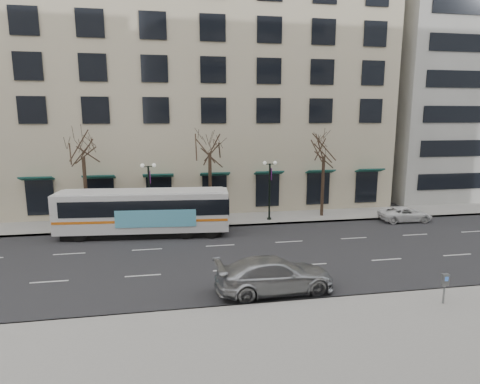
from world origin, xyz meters
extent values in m
plane|color=black|center=(0.00, 0.00, 0.00)|extent=(160.00, 160.00, 0.00)
cube|color=gray|center=(5.00, 9.00, 0.07)|extent=(80.00, 4.00, 0.15)
cube|color=#B9AD8E|center=(-2.00, 21.00, 12.00)|extent=(40.00, 20.00, 24.00)
cube|color=#999993|center=(32.00, 21.00, 17.50)|extent=(25.00, 20.00, 35.00)
cylinder|color=black|center=(-10.00, 8.80, 2.87)|extent=(0.28, 0.28, 5.74)
cylinder|color=black|center=(0.00, 8.80, 2.97)|extent=(0.28, 0.28, 5.95)
cylinder|color=black|center=(10.00, 8.80, 2.73)|extent=(0.28, 0.28, 5.46)
cylinder|color=black|center=(-5.00, 8.20, 2.50)|extent=(0.16, 0.16, 5.00)
cylinder|color=black|center=(-5.00, 8.20, 0.15)|extent=(0.36, 0.36, 0.30)
cube|color=black|center=(-5.00, 8.20, 4.95)|extent=(0.90, 0.06, 0.06)
sphere|color=silver|center=(-5.45, 8.20, 5.05)|extent=(0.32, 0.32, 0.32)
sphere|color=silver|center=(-4.55, 8.20, 5.05)|extent=(0.32, 0.32, 0.32)
cube|color=#581A64|center=(-4.88, 8.20, 4.10)|extent=(0.04, 0.45, 1.00)
cylinder|color=black|center=(5.00, 8.20, 2.50)|extent=(0.16, 0.16, 5.00)
cylinder|color=black|center=(5.00, 8.20, 0.15)|extent=(0.36, 0.36, 0.30)
cube|color=black|center=(5.00, 8.20, 4.95)|extent=(0.90, 0.06, 0.06)
sphere|color=silver|center=(4.55, 8.20, 5.05)|extent=(0.32, 0.32, 0.32)
sphere|color=silver|center=(5.45, 8.20, 5.05)|extent=(0.32, 0.32, 0.32)
cube|color=#581A64|center=(5.12, 8.20, 4.10)|extent=(0.04, 0.45, 1.00)
cube|color=silver|center=(-5.35, 5.78, 1.92)|extent=(12.84, 3.79, 2.90)
cube|color=black|center=(-5.35, 5.78, 0.29)|extent=(11.80, 3.38, 0.47)
cube|color=black|center=(-5.04, 5.75, 2.37)|extent=(12.34, 3.79, 1.16)
cube|color=orange|center=(-5.35, 5.78, 1.42)|extent=(12.71, 3.81, 0.19)
cube|color=#56B2D3|center=(-4.42, 4.29, 1.63)|extent=(5.78, 0.55, 1.27)
cube|color=silver|center=(-5.35, 5.78, 3.41)|extent=(12.18, 3.47, 0.08)
cylinder|color=black|center=(-9.87, 4.94, 0.53)|extent=(1.08, 0.38, 1.05)
cylinder|color=black|center=(-9.67, 7.36, 0.53)|extent=(1.08, 0.38, 1.05)
cylinder|color=black|center=(-2.30, 4.30, 0.53)|extent=(1.08, 0.38, 1.05)
cylinder|color=black|center=(-2.10, 6.72, 0.53)|extent=(1.08, 0.38, 1.05)
cylinder|color=black|center=(-0.41, 4.15, 0.53)|extent=(1.08, 0.38, 1.05)
cylinder|color=black|center=(-0.21, 6.56, 0.53)|extent=(1.08, 0.38, 1.05)
imported|color=#A5A8AC|center=(1.83, -5.59, 0.89)|extent=(6.26, 2.81, 1.78)
imported|color=white|center=(16.57, 6.20, 0.61)|extent=(4.51, 2.24, 1.23)
cylinder|color=slate|center=(9.31, -8.58, 0.66)|extent=(0.09, 0.09, 1.02)
cube|color=slate|center=(9.31, -8.58, 1.33)|extent=(0.33, 0.23, 0.56)
cube|color=blue|center=(9.31, -8.69, 1.41)|extent=(0.16, 0.03, 0.20)
camera|label=1|loc=(-3.28, -24.39, 8.88)|focal=30.00mm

